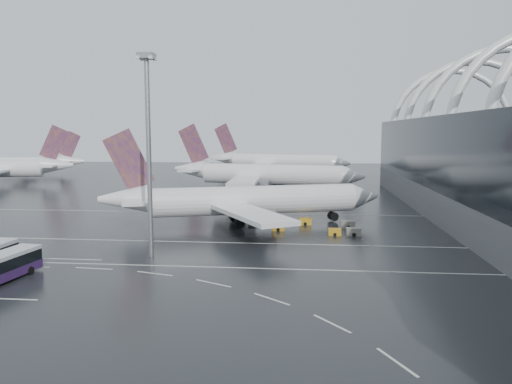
# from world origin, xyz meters

# --- Properties ---
(ground) EXTENTS (420.00, 420.00, 0.00)m
(ground) POSITION_xyz_m (0.00, 0.00, 0.00)
(ground) COLOR black
(ground) RESTS_ON ground
(lane_marking_near) EXTENTS (120.00, 0.25, 0.01)m
(lane_marking_near) POSITION_xyz_m (0.00, -2.00, 0.01)
(lane_marking_near) COLOR silver
(lane_marking_near) RESTS_ON ground
(lane_marking_mid) EXTENTS (120.00, 0.25, 0.01)m
(lane_marking_mid) POSITION_xyz_m (0.00, 12.00, 0.01)
(lane_marking_mid) COLOR silver
(lane_marking_mid) RESTS_ON ground
(lane_marking_far) EXTENTS (120.00, 0.25, 0.01)m
(lane_marking_far) POSITION_xyz_m (0.00, 40.00, 0.01)
(lane_marking_far) COLOR silver
(lane_marking_far) RESTS_ON ground
(bus_bay_line_north) EXTENTS (28.00, 0.25, 0.01)m
(bus_bay_line_north) POSITION_xyz_m (-24.00, 0.00, 0.01)
(bus_bay_line_north) COLOR silver
(bus_bay_line_north) RESTS_ON ground
(airliner_main) EXTENTS (50.86, 44.08, 17.64)m
(airliner_main) POSITION_xyz_m (5.47, 26.68, 4.42)
(airliner_main) COLOR white
(airliner_main) RESTS_ON ground
(airliner_gate_b) EXTENTS (55.64, 49.32, 19.38)m
(airliner_gate_b) POSITION_xyz_m (4.76, 77.79, 4.85)
(airliner_gate_b) COLOR white
(airliner_gate_b) RESTS_ON ground
(airliner_gate_c) EXTENTS (56.47, 51.34, 20.39)m
(airliner_gate_c) POSITION_xyz_m (5.19, 132.55, 5.10)
(airliner_gate_c) COLOR white
(airliner_gate_c) RESTS_ON ground
(jet_remote_mid) EXTENTS (44.13, 35.79, 19.34)m
(jet_remote_mid) POSITION_xyz_m (-80.63, 91.31, 4.99)
(jet_remote_mid) COLOR white
(jet_remote_mid) RESTS_ON ground
(jet_remote_far) EXTENTS (39.84, 32.20, 17.33)m
(jet_remote_far) POSITION_xyz_m (-89.06, 124.21, 4.47)
(jet_remote_far) COLOR white
(jet_remote_far) RESTS_ON ground
(floodlight_mast) EXTENTS (2.09, 2.09, 27.28)m
(floodlight_mast) POSITION_xyz_m (-3.93, 2.59, 17.16)
(floodlight_mast) COLOR gray
(floodlight_mast) RESTS_ON ground
(gse_cart_belly_a) EXTENTS (2.07, 1.22, 1.13)m
(gse_cart_belly_a) POSITION_xyz_m (21.99, 19.26, 0.56)
(gse_cart_belly_a) COLOR #C18B19
(gse_cart_belly_a) RESTS_ON ground
(gse_cart_belly_b) EXTENTS (2.45, 1.45, 1.33)m
(gse_cart_belly_b) POSITION_xyz_m (24.68, 25.71, 0.67)
(gse_cart_belly_b) COLOR slate
(gse_cart_belly_b) RESTS_ON ground
(gse_cart_belly_c) EXTENTS (2.21, 1.30, 1.20)m
(gse_cart_belly_c) POSITION_xyz_m (12.47, 22.37, 0.60)
(gse_cart_belly_c) COLOR #C18B19
(gse_cart_belly_c) RESTS_ON ground
(gse_cart_belly_d) EXTENTS (2.39, 1.41, 1.30)m
(gse_cart_belly_d) POSITION_xyz_m (25.08, 19.24, 0.65)
(gse_cart_belly_d) COLOR slate
(gse_cart_belly_d) RESTS_ON ground
(gse_cart_belly_e) EXTENTS (2.27, 1.34, 1.24)m
(gse_cart_belly_e) POSITION_xyz_m (17.12, 28.32, 0.62)
(gse_cart_belly_e) COLOR #C18B19
(gse_cart_belly_e) RESTS_ON ground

